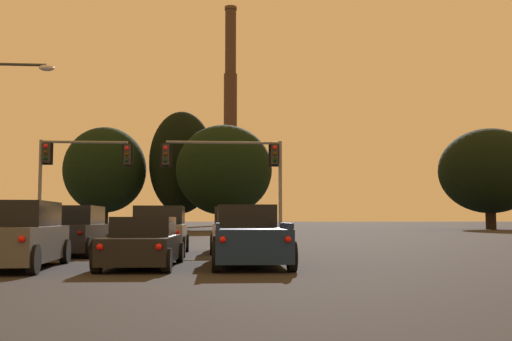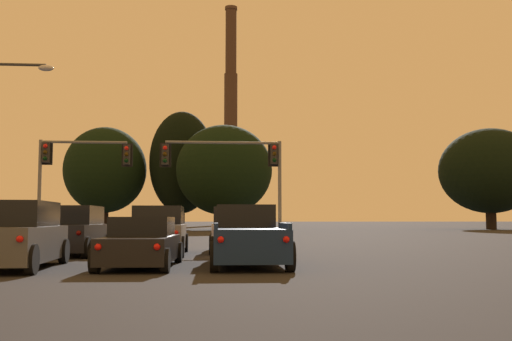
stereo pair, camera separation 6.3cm
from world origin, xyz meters
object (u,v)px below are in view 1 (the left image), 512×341
Objects in this scene: smokestack at (230,138)px; sedan_center_lane_second at (143,244)px; suv_left_lane_second at (17,236)px; pickup_truck_right_lane_second at (249,238)px; suv_center_lane_front at (160,231)px; suv_right_lane_front at (236,230)px; traffic_light_overhead_right at (239,165)px; traffic_light_overhead_left at (72,165)px; suv_left_lane_front at (74,231)px.

sedan_center_lane_second is at bearing -93.69° from smokestack.
smokestack reaches higher than sedan_center_lane_second.
suv_left_lane_second is 3.45m from sedan_center_lane_second.
suv_center_lane_front is (-3.03, 5.38, 0.09)m from pickup_truck_right_lane_second.
suv_right_lane_front is at bearing 48.56° from suv_left_lane_second.
smokestack is (7.62, 117.99, 19.13)m from sedan_center_lane_second.
suv_right_lane_front is at bearing -92.36° from smokestack.
traffic_light_overhead_right reaches higher than suv_left_lane_second.
sedan_center_lane_second is (3.43, 0.30, -0.23)m from suv_left_lane_second.
sedan_center_lane_second is 119.77m from smokestack.
sedan_center_lane_second is 0.76× the size of traffic_light_overhead_right.
smokestack is (12.76, 103.68, 15.63)m from traffic_light_overhead_left.
sedan_center_lane_second is 15.61m from traffic_light_overhead_left.
suv_left_lane_front reaches higher than sedan_center_lane_second.
smokestack is (4.56, 110.53, 18.90)m from suv_right_lane_front.
traffic_light_overhead_left is 0.11× the size of smokestack.
suv_right_lane_front is at bearing 70.31° from sedan_center_lane_second.
suv_left_lane_front is 1.04× the size of sedan_center_lane_second.
smokestack is at bearing 83.07° from suv_left_lane_second.
suv_left_lane_second is 15.20m from traffic_light_overhead_right.
suv_right_lane_front is 0.78× the size of traffic_light_overhead_right.
smokestack is at bearing 86.54° from suv_center_lane_front.
sedan_center_lane_second is (-3.07, -0.63, -0.14)m from pickup_truck_right_lane_second.
suv_left_lane_second is 0.79× the size of traffic_light_overhead_right.
suv_left_lane_second is (-6.49, -0.94, 0.09)m from pickup_truck_right_lane_second.
traffic_light_overhead_left is at bearing 141.40° from suv_right_lane_front.
smokestack reaches higher than traffic_light_overhead_left.
suv_left_lane_second reaches higher than sedan_center_lane_second.
pickup_truck_right_lane_second is 6.18m from suv_center_lane_front.
traffic_light_overhead_right is at bearing 89.22° from pickup_truck_right_lane_second.
traffic_light_overhead_left is at bearing 95.11° from suv_left_lane_second.
suv_left_lane_second is 15.08m from traffic_light_overhead_left.
suv_center_lane_front is 3.35m from suv_right_lane_front.
pickup_truck_right_lane_second is at bearing -88.60° from suv_right_lane_front.
pickup_truck_right_lane_second is 12.66m from traffic_light_overhead_right.
suv_left_lane_front is 9.29m from traffic_light_overhead_left.
suv_left_lane_second is at bearing -170.66° from pickup_truck_right_lane_second.
sedan_center_lane_second is (-0.03, -6.01, -0.23)m from suv_center_lane_front.
pickup_truck_right_lane_second is 1.12× the size of suv_left_lane_second.
smokestack is at bearing 88.93° from suv_right_lane_front.
suv_center_lane_front is at bearing 120.52° from pickup_truck_right_lane_second.
smokestack reaches higher than traffic_light_overhead_right.
suv_left_lane_front is 0.10× the size of smokestack.
suv_center_lane_front is at bearing 4.21° from suv_left_lane_front.
suv_left_lane_front is at bearing 86.22° from suv_left_lane_second.
suv_right_lane_front is 6.29m from traffic_light_overhead_right.
sedan_center_lane_second is at bearing -60.14° from suv_left_lane_front.
traffic_light_overhead_right is at bearing 63.69° from suv_center_lane_front.
traffic_light_overhead_right is 0.12× the size of smokestack.
suv_center_lane_front is (3.23, 0.17, 0.00)m from suv_left_lane_front.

